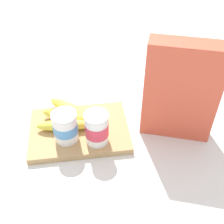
{
  "coord_description": "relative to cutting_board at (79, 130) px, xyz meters",
  "views": [
    {
      "loc": [
        -0.02,
        0.59,
        0.6
      ],
      "look_at": [
        -0.1,
        0.0,
        0.07
      ],
      "focal_mm": 45.68,
      "sensor_mm": 36.0,
      "label": 1
    }
  ],
  "objects": [
    {
      "name": "banana_bunch",
      "position": [
        0.03,
        -0.03,
        0.03
      ],
      "size": [
        0.18,
        0.15,
        0.04
      ],
      "color": "yellow",
      "rests_on": "cutting_board"
    },
    {
      "name": "cutting_board",
      "position": [
        0.0,
        0.0,
        0.0
      ],
      "size": [
        0.28,
        0.2,
        0.02
      ],
      "primitive_type": "cube",
      "color": "tan",
      "rests_on": "ground_plane"
    },
    {
      "name": "cereal_box",
      "position": [
        -0.27,
        0.03,
        0.13
      ],
      "size": [
        0.2,
        0.12,
        0.28
      ],
      "primitive_type": "cube",
      "rotation": [
        0.0,
        0.0,
        2.81
      ],
      "color": "#D85138",
      "rests_on": "ground_plane"
    },
    {
      "name": "yogurt_cup_front",
      "position": [
        -0.05,
        0.05,
        0.06
      ],
      "size": [
        0.06,
        0.06,
        0.09
      ],
      "color": "white",
      "rests_on": "cutting_board"
    },
    {
      "name": "yogurt_cup_back",
      "position": [
        0.04,
        0.04,
        0.05
      ],
      "size": [
        0.07,
        0.07,
        0.09
      ],
      "color": "white",
      "rests_on": "cutting_board"
    },
    {
      "name": "ground_plane",
      "position": [
        0.0,
        0.0,
        -0.01
      ],
      "size": [
        2.4,
        2.4,
        0.0
      ],
      "primitive_type": "plane",
      "color": "silver"
    }
  ]
}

